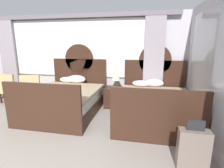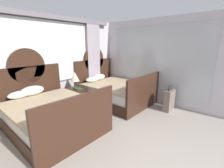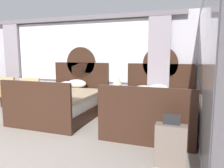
# 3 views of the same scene
# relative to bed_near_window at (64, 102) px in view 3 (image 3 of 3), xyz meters

# --- Properties ---
(wall_back_window) EXTENTS (6.64, 0.22, 2.70)m
(wall_back_window) POSITION_rel_bed_near_window_xyz_m (-0.13, 1.08, 1.06)
(wall_back_window) COLOR silver
(wall_back_window) RESTS_ON ground_plane
(wall_right_mirror) EXTENTS (0.08, 4.68, 2.70)m
(wall_right_mirror) POSITION_rel_bed_near_window_xyz_m (3.23, -1.24, 0.97)
(wall_right_mirror) COLOR silver
(wall_right_mirror) RESTS_ON ground_plane
(bed_near_window) EXTENTS (1.72, 2.15, 1.81)m
(bed_near_window) POSITION_rel_bed_near_window_xyz_m (0.00, 0.00, 0.00)
(bed_near_window) COLOR #382116
(bed_near_window) RESTS_ON ground_plane
(bed_near_mirror) EXTENTS (1.72, 2.15, 1.81)m
(bed_near_mirror) POSITION_rel_bed_near_window_xyz_m (2.29, -0.00, -0.00)
(bed_near_mirror) COLOR #382116
(bed_near_mirror) RESTS_ON ground_plane
(nightstand_between_beds) EXTENTS (0.47, 0.50, 0.59)m
(nightstand_between_beds) POSITION_rel_bed_near_window_xyz_m (1.15, 0.65, -0.09)
(nightstand_between_beds) COLOR #382116
(nightstand_between_beds) RESTS_ON ground_plane
(table_lamp_on_nightstand) EXTENTS (0.27, 0.27, 0.51)m
(table_lamp_on_nightstand) POSITION_rel_bed_near_window_xyz_m (1.22, 0.70, 0.56)
(table_lamp_on_nightstand) COLOR brown
(table_lamp_on_nightstand) RESTS_ON nightstand_between_beds
(book_on_nightstand) EXTENTS (0.18, 0.26, 0.03)m
(book_on_nightstand) POSITION_rel_bed_near_window_xyz_m (1.18, 0.55, 0.22)
(book_on_nightstand) COLOR #285133
(book_on_nightstand) RESTS_ON nightstand_between_beds
(armchair_by_window_left) EXTENTS (0.69, 0.69, 0.92)m
(armchair_by_window_left) POSITION_rel_bed_near_window_xyz_m (-1.32, 0.44, 0.10)
(armchair_by_window_left) COLOR tan
(armchair_by_window_left) RESTS_ON ground_plane
(armchair_by_window_centre) EXTENTS (0.60, 0.60, 0.92)m
(armchair_by_window_centre) POSITION_rel_bed_near_window_xyz_m (-2.14, 0.44, 0.10)
(armchair_by_window_centre) COLOR tan
(armchair_by_window_centre) RESTS_ON ground_plane
(armchair_by_window_right) EXTENTS (0.64, 0.64, 0.92)m
(armchair_by_window_right) POSITION_rel_bed_near_window_xyz_m (-2.56, 0.44, 0.10)
(armchair_by_window_right) COLOR tan
(armchair_by_window_right) RESTS_ON ground_plane
(suitcase_on_floor) EXTENTS (0.44, 0.19, 0.78)m
(suitcase_on_floor) POSITION_rel_bed_near_window_xyz_m (2.78, -1.67, -0.06)
(suitcase_on_floor) COLOR #75665B
(suitcase_on_floor) RESTS_ON ground_plane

